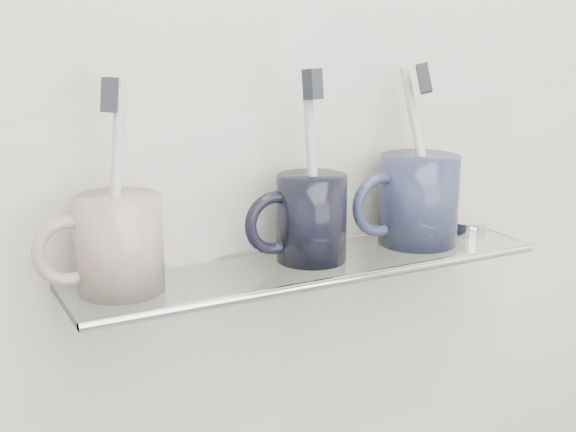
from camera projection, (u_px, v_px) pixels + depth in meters
wall_back at (281, 110)px, 0.84m from camera, size 2.50×0.00×2.50m
shelf_glass at (308, 265)px, 0.83m from camera, size 0.50×0.12×0.01m
shelf_rail at (336, 282)px, 0.78m from camera, size 0.50×0.01×0.01m
bracket_left at (96, 294)px, 0.78m from camera, size 0.02×0.03×0.02m
bracket_right at (443, 238)px, 0.96m from camera, size 0.02×0.03×0.02m
mug_left at (120, 244)px, 0.73m from camera, size 0.10×0.10×0.09m
mug_left_handle at (69, 251)px, 0.71m from camera, size 0.07×0.01×0.07m
toothbrush_left at (116, 184)px, 0.72m from camera, size 0.03×0.02×0.19m
bristles_left at (111, 95)px, 0.70m from camera, size 0.02×0.03×0.03m
mug_center at (312, 218)px, 0.82m from camera, size 0.08×0.08×0.09m
mug_center_handle at (275, 223)px, 0.80m from camera, size 0.07×0.01×0.07m
toothbrush_center at (312, 164)px, 0.81m from camera, size 0.01×0.03×0.19m
bristles_center at (313, 84)px, 0.79m from camera, size 0.01×0.03×0.03m
mug_right at (419, 200)px, 0.88m from camera, size 0.11×0.11×0.10m
mug_right_handle at (381, 205)px, 0.86m from camera, size 0.07×0.01×0.07m
toothbrush_right at (421, 153)px, 0.87m from camera, size 0.03×0.07×0.19m
bristles_right at (424, 79)px, 0.85m from camera, size 0.02×0.03×0.04m
chrome_cap at (468, 227)px, 0.92m from camera, size 0.04×0.04×0.02m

